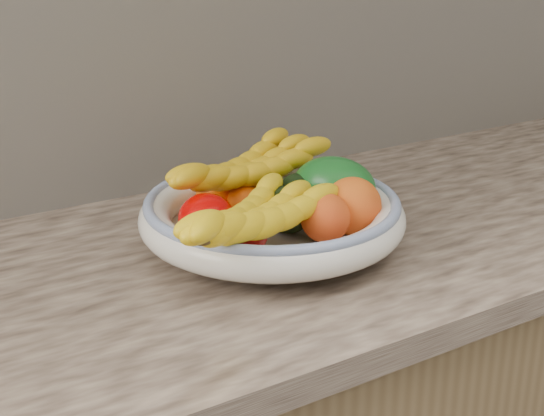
% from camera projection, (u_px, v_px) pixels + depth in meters
% --- Properties ---
extents(fruit_bowl, '(0.39, 0.39, 0.08)m').
position_uv_depth(fruit_bowl, '(272.00, 215.00, 1.11)').
color(fruit_bowl, silver).
rests_on(fruit_bowl, kitchen_counter).
extents(clementine_back_left, '(0.07, 0.07, 0.05)m').
position_uv_depth(clementine_back_left, '(214.00, 196.00, 1.17)').
color(clementine_back_left, '#F96005').
rests_on(clementine_back_left, fruit_bowl).
extents(clementine_back_right, '(0.06, 0.06, 0.05)m').
position_uv_depth(clementine_back_right, '(245.00, 189.00, 1.20)').
color(clementine_back_right, '#E55A04').
rests_on(clementine_back_right, fruit_bowl).
extents(clementine_back_mid, '(0.06, 0.06, 0.05)m').
position_uv_depth(clementine_back_mid, '(244.00, 201.00, 1.15)').
color(clementine_back_mid, '#E74F04').
rests_on(clementine_back_mid, fruit_bowl).
extents(tomato_left, '(0.10, 0.10, 0.07)m').
position_uv_depth(tomato_left, '(207.00, 219.00, 1.06)').
color(tomato_left, '#BF0100').
rests_on(tomato_left, fruit_bowl).
extents(tomato_near_left, '(0.08, 0.08, 0.06)m').
position_uv_depth(tomato_near_left, '(242.00, 234.00, 1.01)').
color(tomato_near_left, '#A60F0F').
rests_on(tomato_near_left, fruit_bowl).
extents(avocado_center, '(0.07, 0.10, 0.07)m').
position_uv_depth(avocado_center, '(283.00, 209.00, 1.09)').
color(avocado_center, black).
rests_on(avocado_center, fruit_bowl).
extents(avocado_right, '(0.11, 0.11, 0.06)m').
position_uv_depth(avocado_right, '(298.00, 194.00, 1.15)').
color(avocado_right, black).
rests_on(avocado_right, fruit_bowl).
extents(green_mango, '(0.16, 0.17, 0.11)m').
position_uv_depth(green_mango, '(334.00, 187.00, 1.15)').
color(green_mango, '#0E4D17').
rests_on(green_mango, fruit_bowl).
extents(peach_front, '(0.09, 0.09, 0.07)m').
position_uv_depth(peach_front, '(325.00, 218.00, 1.05)').
color(peach_front, orange).
rests_on(peach_front, fruit_bowl).
extents(peach_right, '(0.09, 0.09, 0.08)m').
position_uv_depth(peach_right, '(352.00, 206.00, 1.09)').
color(peach_right, orange).
rests_on(peach_right, fruit_bowl).
extents(banana_bunch_back, '(0.34, 0.20, 0.09)m').
position_uv_depth(banana_bunch_back, '(246.00, 174.00, 1.16)').
color(banana_bunch_back, gold).
rests_on(banana_bunch_back, fruit_bowl).
extents(banana_bunch_front, '(0.33, 0.25, 0.09)m').
position_uv_depth(banana_bunch_front, '(253.00, 224.00, 0.99)').
color(banana_bunch_front, yellow).
rests_on(banana_bunch_front, fruit_bowl).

